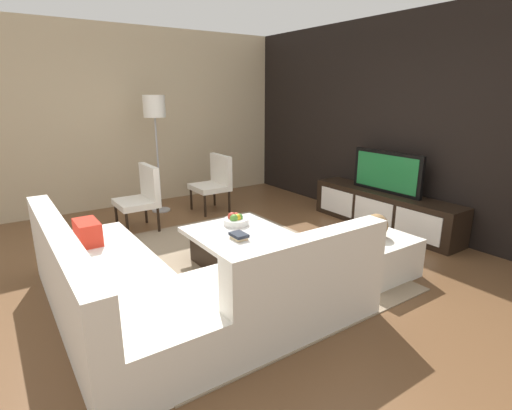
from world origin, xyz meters
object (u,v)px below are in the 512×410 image
object	(u,v)px
accent_chair_near	(142,194)
media_console	(383,210)
television	(387,172)
sectional_couch	(172,287)
fruit_bowl	(236,220)
book_stack	(239,236)
coffee_table	(237,247)
decorative_ball	(376,225)
ottoman	(374,255)
floor_lamp	(155,114)
accent_chair_far	(215,180)

from	to	relation	value
accent_chair_near	media_console	bearing A→B (deg)	48.72
television	accent_chair_near	distance (m)	3.29
sectional_couch	fruit_bowl	world-z (taller)	sectional_couch
accent_chair_near	book_stack	world-z (taller)	accent_chair_near
coffee_table	decorative_ball	world-z (taller)	decorative_ball
television	accent_chair_near	bearing A→B (deg)	-123.39
media_console	coffee_table	size ratio (longest dim) A/B	2.30
coffee_table	ottoman	world-z (taller)	ottoman
television	sectional_couch	size ratio (longest dim) A/B	0.44
sectional_couch	floor_lamp	xyz separation A→B (m)	(-3.00, 1.07, 1.21)
coffee_table	book_stack	xyz separation A→B (m)	(0.22, -0.11, 0.21)
ottoman	decorative_ball	bearing A→B (deg)	0.00
accent_chair_near	sectional_couch	bearing A→B (deg)	-21.69
ottoman	fruit_bowl	size ratio (longest dim) A/B	2.50
accent_chair_near	book_stack	distance (m)	1.95
fruit_bowl	accent_chair_far	world-z (taller)	accent_chair_far
accent_chair_near	fruit_bowl	distance (m)	1.61
media_console	decorative_ball	size ratio (longest dim) A/B	9.29
fruit_bowl	accent_chair_far	bearing A→B (deg)	158.28
accent_chair_near	decorative_ball	distance (m)	3.06
television	accent_chair_far	distance (m)	2.55
ottoman	book_stack	xyz separation A→B (m)	(-0.76, -1.15, 0.21)
decorative_ball	media_console	bearing A→B (deg)	124.93
fruit_bowl	television	bearing A→B (deg)	82.67
decorative_ball	book_stack	world-z (taller)	decorative_ball
coffee_table	fruit_bowl	size ratio (longest dim) A/B	3.40
television	fruit_bowl	xyz separation A→B (m)	(-0.28, -2.20, -0.34)
accent_chair_near	coffee_table	bearing A→B (deg)	6.54
ottoman	book_stack	world-z (taller)	book_stack
television	accent_chair_near	world-z (taller)	television
fruit_bowl	decorative_ball	bearing A→B (deg)	38.99
coffee_table	book_stack	distance (m)	0.32
television	ottoman	bearing A→B (deg)	-55.08
sectional_couch	accent_chair_near	world-z (taller)	accent_chair_near
decorative_ball	book_stack	bearing A→B (deg)	-123.55
ottoman	accent_chair_far	distance (m)	2.95
decorative_ball	book_stack	distance (m)	1.38
decorative_ball	coffee_table	bearing A→B (deg)	-133.31
floor_lamp	television	bearing A→B (deg)	41.84
television	decorative_ball	world-z (taller)	television
television	decorative_ball	xyz separation A→B (m)	(0.88, -1.26, -0.26)
media_console	decorative_ball	distance (m)	1.56
accent_chair_far	book_stack	size ratio (longest dim) A/B	4.59
coffee_table	accent_chair_near	xyz separation A→B (m)	(-1.70, -0.44, 0.29)
media_console	book_stack	world-z (taller)	media_console
fruit_bowl	decorative_ball	world-z (taller)	decorative_ball
television	coffee_table	xyz separation A→B (m)	(-0.10, -2.30, -0.58)
television	sectional_couch	distance (m)	3.38
ottoman	accent_chair_near	bearing A→B (deg)	-151.17
television	book_stack	size ratio (longest dim) A/B	5.63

